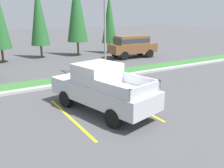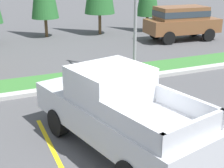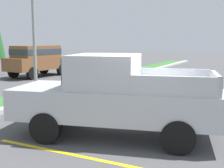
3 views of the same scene
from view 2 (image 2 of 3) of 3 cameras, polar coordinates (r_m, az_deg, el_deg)
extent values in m
plane|color=#4C4C4F|center=(8.33, 2.90, -12.13)|extent=(120.00, 120.00, 0.00)
cube|color=yellow|center=(8.15, -9.36, -13.12)|extent=(0.12, 4.80, 0.01)
cube|color=yellow|center=(9.24, 9.82, -8.94)|extent=(0.12, 4.80, 0.01)
cube|color=#B2B2AD|center=(12.52, -7.19, -0.56)|extent=(56.00, 0.40, 0.15)
cube|color=#387533|center=(13.54, -8.51, 0.75)|extent=(56.00, 1.80, 0.06)
cylinder|color=black|center=(9.15, -9.38, -6.56)|extent=(0.45, 0.80, 0.76)
cylinder|color=black|center=(9.96, -0.72, -4.01)|extent=(0.45, 0.80, 0.76)
cylinder|color=black|center=(7.95, 12.93, -11.12)|extent=(0.45, 0.80, 0.76)
cube|color=silver|center=(8.16, 0.93, -5.76)|extent=(3.09, 5.50, 0.76)
cube|color=silver|center=(8.07, -0.35, 0.11)|extent=(2.09, 1.97, 0.84)
cube|color=#2D3842|center=(8.69, -3.59, 1.87)|extent=(1.59, 0.44, 0.63)
cube|color=silver|center=(6.40, 2.98, -7.35)|extent=(0.55, 1.87, 0.44)
cube|color=silver|center=(7.51, 12.99, -3.60)|extent=(0.55, 1.87, 0.44)
cube|color=silver|center=(6.40, 14.15, -7.98)|extent=(1.77, 0.53, 0.44)
cube|color=silver|center=(10.21, -7.92, -2.00)|extent=(1.79, 0.59, 0.28)
cylinder|color=black|center=(22.76, 14.01, 9.10)|extent=(0.82, 0.31, 0.80)
cylinder|color=black|center=(21.38, 16.49, 8.22)|extent=(0.82, 0.31, 0.80)
cylinder|color=black|center=(21.37, 7.62, 8.84)|extent=(0.82, 0.31, 0.80)
cylinder|color=black|center=(19.90, 9.83, 7.92)|extent=(0.82, 0.31, 0.80)
cube|color=brown|center=(21.22, 12.16, 9.93)|extent=(4.72, 2.15, 0.84)
cube|color=brown|center=(21.03, 11.96, 12.07)|extent=(3.21, 1.89, 0.76)
cube|color=#2D3842|center=(21.03, 11.96, 12.01)|extent=(3.25, 1.93, 0.36)
cylinder|color=brown|center=(22.31, -11.41, 9.65)|extent=(0.20, 0.20, 1.23)
cylinder|color=brown|center=(22.78, -2.13, 10.46)|extent=(0.20, 0.20, 1.41)
cylinder|color=brown|center=(24.02, 6.13, 10.48)|extent=(0.20, 0.20, 1.11)
cube|color=orange|center=(9.89, 14.58, -7.17)|extent=(0.36, 0.36, 0.04)
cone|color=orange|center=(9.76, 14.73, -5.60)|extent=(0.28, 0.28, 0.56)
cylinder|color=white|center=(9.75, 14.74, -5.45)|extent=(0.19, 0.19, 0.07)
camera|label=1|loc=(3.07, -162.57, -21.87)|focal=39.64mm
camera|label=3|loc=(5.38, -63.50, -13.23)|focal=47.66mm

